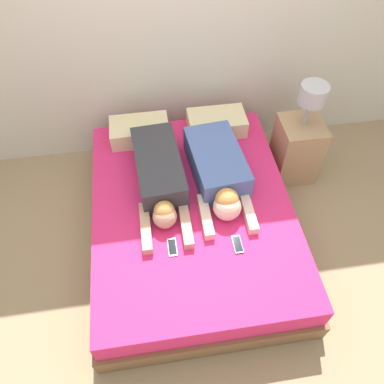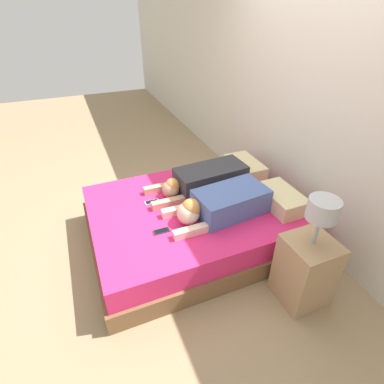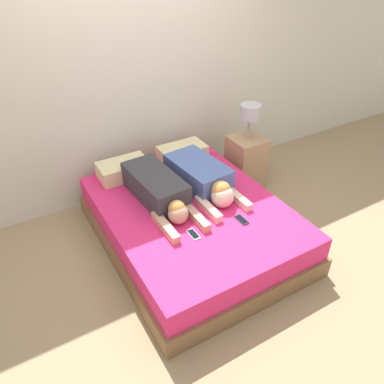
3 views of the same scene
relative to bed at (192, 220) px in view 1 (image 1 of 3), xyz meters
The scene contains 10 objects.
ground_plane 0.20m from the bed, ahead, with size 12.00×12.00×0.00m, color #9E8460.
wall_back 1.58m from the bed, 90.00° to the left, with size 12.00×0.06×2.60m.
bed is the anchor object (origin of this frame).
pillow_head_left 0.90m from the bed, 113.28° to the left, with size 0.50×0.29×0.16m.
pillow_head_right 0.90m from the bed, 66.72° to the left, with size 0.50×0.29×0.16m.
person_left 0.45m from the bed, 134.43° to the left, with size 0.38×1.05×0.24m.
person_right 0.44m from the bed, 39.07° to the left, with size 0.43×0.96×0.24m.
cell_phone_left 0.45m from the bed, 118.71° to the right, with size 0.06×0.14×0.01m.
cell_phone_right 0.52m from the bed, 56.41° to the right, with size 0.06×0.14×0.01m.
nightstand 1.16m from the bed, 27.83° to the left, with size 0.36×0.36×0.98m.
Camera 1 is at (-0.25, -1.65, 2.68)m, focal length 35.00 mm.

